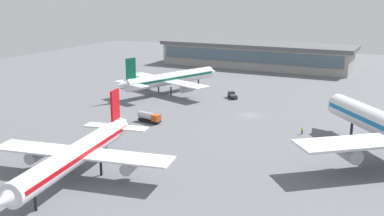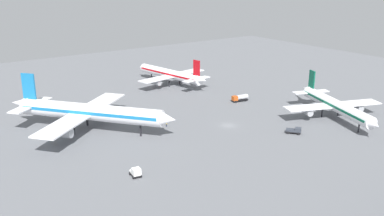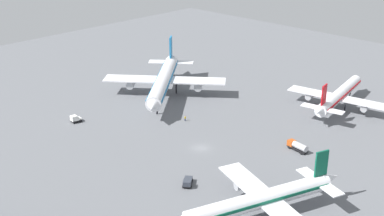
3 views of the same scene
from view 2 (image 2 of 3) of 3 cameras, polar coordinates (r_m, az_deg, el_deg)
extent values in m
plane|color=slate|center=(133.44, 4.92, -2.34)|extent=(288.00, 288.00, 0.00)
cylinder|color=white|center=(144.77, 18.87, 0.31)|extent=(15.88, 34.52, 3.89)
cone|color=white|center=(130.47, 23.39, -2.09)|extent=(4.81, 4.93, 3.70)
cone|color=white|center=(159.87, 15.20, 2.46)|extent=(4.60, 5.64, 3.11)
cube|color=#0C593F|center=(144.69, 18.88, 0.42)|extent=(15.46, 33.22, 0.70)
cube|color=white|center=(146.28, 18.48, 0.36)|extent=(33.48, 16.93, 0.35)
cylinder|color=#A5A8AD|center=(151.97, 21.39, 0.14)|extent=(3.60, 5.05, 2.14)
cylinder|color=#A5A8AD|center=(141.79, 15.24, -0.45)|extent=(3.60, 5.05, 2.14)
cube|color=white|center=(157.50, 15.72, 2.12)|extent=(13.70, 7.62, 0.28)
cube|color=#0C593F|center=(156.36, 15.86, 3.76)|extent=(1.57, 3.33, 6.22)
cylinder|color=black|center=(136.29, 21.58, -2.52)|extent=(0.47, 0.47, 2.72)
cylinder|color=black|center=(149.66, 19.15, -0.50)|extent=(0.47, 0.47, 2.72)
cylinder|color=black|center=(146.32, 17.12, -0.70)|extent=(0.47, 0.47, 2.72)
cylinder|color=white|center=(129.94, -13.55, -0.53)|extent=(32.57, 38.66, 5.02)
cone|color=white|center=(120.32, -3.34, -1.52)|extent=(6.86, 6.90, 4.77)
cone|color=white|center=(142.89, -22.14, 0.60)|extent=(7.07, 7.40, 4.02)
cube|color=#1972B2|center=(129.83, -13.56, -0.37)|extent=(31.50, 37.30, 0.90)
cube|color=white|center=(131.19, -14.40, -0.65)|extent=(38.32, 32.91, 0.45)
cylinder|color=#A5A8AD|center=(141.80, -11.95, 0.16)|extent=(5.87, 6.35, 2.76)
cylinder|color=#A5A8AD|center=(122.05, -17.13, -3.16)|extent=(5.87, 6.35, 2.76)
cube|color=white|center=(140.71, -20.91, 0.39)|extent=(16.06, 14.07, 0.36)
cube|color=#1972B2|center=(139.16, -21.17, 2.76)|extent=(3.17, 3.75, 8.03)
cylinder|color=black|center=(124.60, -6.95, -3.03)|extent=(0.60, 0.60, 3.51)
cylinder|color=black|center=(136.31, -13.96, -1.59)|extent=(0.60, 0.60, 3.51)
cylinder|color=black|center=(129.84, -15.67, -2.71)|extent=(0.60, 0.60, 3.51)
cylinder|color=white|center=(181.22, -2.99, 4.62)|extent=(9.86, 35.32, 3.87)
cone|color=white|center=(195.17, -6.73, 5.47)|extent=(4.29, 4.44, 3.68)
cone|color=white|center=(168.07, 1.34, 3.80)|extent=(3.88, 5.30, 3.10)
cube|color=red|center=(181.16, -2.99, 4.71)|extent=(9.69, 33.95, 0.70)
cube|color=white|center=(180.05, -2.61, 4.41)|extent=(33.89, 11.29, 0.35)
cylinder|color=#A5A8AD|center=(174.34, -4.86, 3.47)|extent=(2.88, 4.87, 2.13)
cylinder|color=#A5A8AD|center=(186.66, -0.49, 4.48)|extent=(2.88, 4.87, 2.13)
cube|color=white|center=(170.07, 0.62, 3.91)|extent=(13.71, 5.40, 0.28)
cube|color=red|center=(169.03, 0.62, 5.43)|extent=(0.99, 3.40, 6.19)
cylinder|color=black|center=(191.02, -5.48, 4.23)|extent=(0.46, 0.46, 2.71)
cylinder|color=black|center=(177.96, -3.10, 3.28)|extent=(0.46, 0.46, 2.71)
cylinder|color=black|center=(182.04, -1.66, 3.63)|extent=(0.46, 0.46, 2.71)
cube|color=black|center=(101.44, -7.64, -8.82)|extent=(2.30, 3.42, 0.30)
cube|color=white|center=(100.43, -7.52, -8.50)|extent=(2.12, 2.03, 1.60)
cube|color=#3F596B|center=(99.60, -7.36, -8.52)|extent=(1.59, 0.29, 0.90)
cube|color=white|center=(102.02, -7.83, -8.42)|extent=(2.06, 1.63, 0.50)
cylinder|color=black|center=(100.85, -6.90, -9.05)|extent=(0.40, 0.83, 0.80)
cylinder|color=black|center=(100.28, -7.92, -9.26)|extent=(0.40, 0.83, 0.80)
cylinder|color=black|center=(102.74, -7.36, -8.54)|extent=(0.40, 0.83, 0.80)
cylinder|color=black|center=(102.17, -8.37, -8.74)|extent=(0.40, 0.83, 0.80)
cube|color=black|center=(158.54, 6.48, 1.08)|extent=(6.52, 2.89, 0.30)
cube|color=#BF4C19|center=(157.11, 5.80, 1.31)|extent=(2.08, 2.17, 1.60)
cube|color=#3F596B|center=(156.60, 5.55, 1.39)|extent=(0.34, 1.59, 0.90)
cylinder|color=#B7B7BC|center=(158.71, 6.76, 1.49)|extent=(4.73, 2.50, 1.80)
cylinder|color=black|center=(156.67, 5.98, 0.84)|extent=(0.84, 0.43, 0.80)
cylinder|color=black|center=(158.21, 5.62, 1.02)|extent=(0.84, 0.43, 0.80)
cylinder|color=black|center=(158.98, 7.33, 1.04)|extent=(0.84, 0.43, 0.80)
cylinder|color=black|center=(160.50, 6.96, 1.22)|extent=(0.84, 0.43, 0.80)
cube|color=black|center=(129.71, 13.52, -3.13)|extent=(4.17, 4.65, 0.30)
cube|color=#333842|center=(129.39, 14.12, -2.87)|extent=(2.60, 2.58, 1.20)
cube|color=#3F596B|center=(129.28, 14.48, -2.80)|extent=(1.32, 1.03, 0.67)
cube|color=#333842|center=(129.60, 13.14, -2.90)|extent=(3.09, 3.22, 0.60)
cylinder|color=black|center=(130.58, 14.22, -3.11)|extent=(0.72, 0.82, 0.80)
cylinder|color=black|center=(128.80, 14.17, -3.40)|extent=(0.72, 0.82, 0.80)
cylinder|color=black|center=(130.73, 12.88, -2.98)|extent=(0.72, 0.82, 0.80)
cylinder|color=black|center=(128.95, 12.80, -3.27)|extent=(0.72, 0.82, 0.80)
cylinder|color=#1E2338|center=(131.97, -3.44, -2.34)|extent=(0.35, 0.35, 0.85)
cylinder|color=yellow|center=(131.72, -3.45, -2.04)|extent=(0.42, 0.42, 0.60)
sphere|color=tan|center=(131.58, -3.45, -1.88)|extent=(0.22, 0.22, 0.22)
cylinder|color=yellow|center=(131.54, -3.38, -2.07)|extent=(0.10, 0.10, 0.54)
cylinder|color=yellow|center=(131.90, -3.51, -2.02)|extent=(0.10, 0.10, 0.54)
camera|label=1|loc=(212.18, -24.07, 12.53)|focal=42.75mm
camera|label=3|loc=(167.94, 56.28, 16.41)|focal=46.59mm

